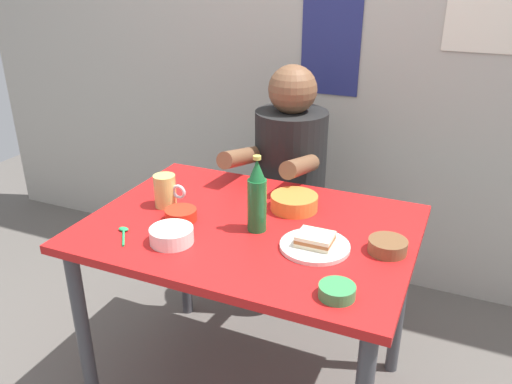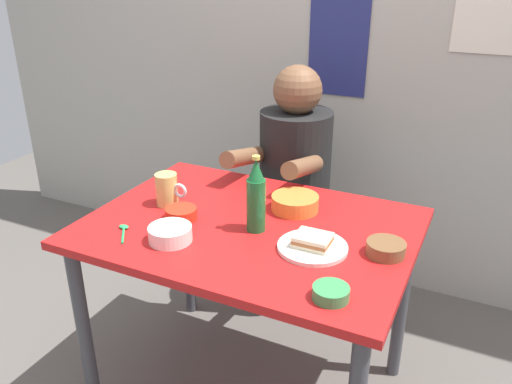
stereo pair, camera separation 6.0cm
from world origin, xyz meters
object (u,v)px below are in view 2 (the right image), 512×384
Objects in this scene: sandwich at (313,240)px; rice_bowl_white at (170,233)px; plate_orange at (312,247)px; stool at (293,238)px; beer_mug at (167,189)px; beer_bottle at (256,197)px; dining_table at (250,248)px; person_seated at (295,157)px.

sandwich and rice_bowl_white have the same top height.
sandwich is at bearing 180.00° from plate_orange.
beer_mug is (-0.26, -0.62, 0.45)m from stool.
plate_orange is at bearing -10.74° from beer_bottle.
beer_bottle is 0.30m from rice_bowl_white.
sandwich is 0.79× the size of rice_bowl_white.
beer_mug reaches higher than rice_bowl_white.
beer_mug reaches higher than sandwich.
stool is 4.09× the size of sandwich.
rice_bowl_white reaches higher than stool.
beer_bottle reaches higher than sandwich.
rice_bowl_white is (-0.18, -0.21, 0.12)m from dining_table.
rice_bowl_white is at bearing -161.13° from sandwich.
sandwich reaches higher than dining_table.
dining_table is at bearing 165.16° from sandwich.
stool is 0.81m from beer_mug.
sandwich is at bearing 18.87° from rice_bowl_white.
beer_mug reaches higher than plate_orange.
dining_table is at bearing 144.81° from beer_bottle.
plate_orange is 1.57× the size of rice_bowl_white.
rice_bowl_white is (-0.43, -0.15, -0.00)m from sandwich.
plate_orange is (0.25, -0.07, 0.10)m from dining_table.
plate_orange is 2.00× the size of sandwich.
beer_mug is at bearing 172.60° from sandwich.
sandwich is (-0.00, 0.00, 0.02)m from plate_orange.
person_seated reaches higher than plate_orange.
plate_orange reaches higher than dining_table.
beer_mug reaches higher than dining_table.
person_seated is 5.14× the size of rice_bowl_white.
sandwich is 0.42× the size of beer_bottle.
person_seated is 6.54× the size of sandwich.
stool is at bearing 83.68° from rice_bowl_white.
person_seated reaches higher than rice_bowl_white.
dining_table is 4.20× the size of beer_bottle.
person_seated is (0.00, -0.01, 0.42)m from stool.
sandwich is at bearing -63.91° from person_seated.
beer_mug is (-0.34, 0.01, 0.15)m from dining_table.
plate_orange is at bearing -7.40° from beer_mug.
person_seated is at bearing 67.20° from beer_mug.
rice_bowl_white reaches higher than dining_table.
beer_bottle is at bearing -5.48° from beer_mug.
beer_bottle is (0.38, -0.04, 0.06)m from beer_mug.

